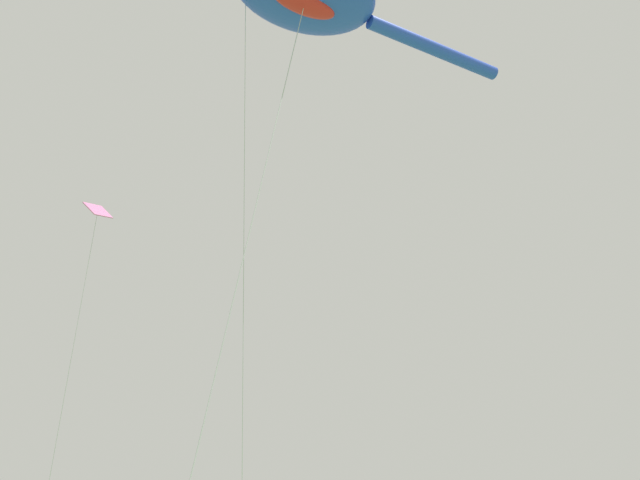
% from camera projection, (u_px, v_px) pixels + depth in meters
% --- Properties ---
extents(small_kite_stunt_black, '(2.11, 2.52, 15.60)m').
position_uv_depth(small_kite_stunt_black, '(95.00, 226.00, 28.21)').
color(small_kite_stunt_black, pink).
rests_on(small_kite_stunt_black, ground).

